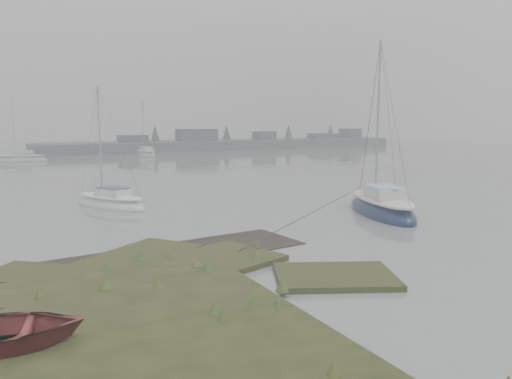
# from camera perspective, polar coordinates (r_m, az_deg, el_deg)

# --- Properties ---
(ground) EXTENTS (160.00, 160.00, 0.00)m
(ground) POSITION_cam_1_polar(r_m,az_deg,el_deg) (43.16, -16.66, 1.37)
(ground) COLOR slate
(ground) RESTS_ON ground
(far_shoreline) EXTENTS (60.00, 8.00, 4.15)m
(far_shoreline) POSITION_cam_1_polar(r_m,az_deg,el_deg) (82.00, -2.53, 5.27)
(far_shoreline) COLOR #4C4F51
(far_shoreline) RESTS_ON ground
(sailboat_main) EXTENTS (4.26, 6.96, 9.34)m
(sailboat_main) POSITION_cam_1_polar(r_m,az_deg,el_deg) (25.91, 14.16, -2.11)
(sailboat_main) COLOR #0E1A3B
(sailboat_main) RESTS_ON ground
(sailboat_white) EXTENTS (3.89, 5.20, 7.11)m
(sailboat_white) POSITION_cam_1_polar(r_m,az_deg,el_deg) (28.22, -16.28, -1.52)
(sailboat_white) COLOR silver
(sailboat_white) RESTS_ON ground
(sailboat_far_b) EXTENTS (2.04, 5.62, 7.84)m
(sailboat_far_b) POSITION_cam_1_polar(r_m,az_deg,el_deg) (67.29, -12.45, 3.98)
(sailboat_far_b) COLOR #B3B7BD
(sailboat_far_b) RESTS_ON ground
(sailboat_far_c) EXTENTS (5.77, 3.11, 7.76)m
(sailboat_far_c) POSITION_cam_1_polar(r_m,az_deg,el_deg) (62.88, -25.16, 3.14)
(sailboat_far_c) COLOR #AEB1B8
(sailboat_far_c) RESTS_ON ground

